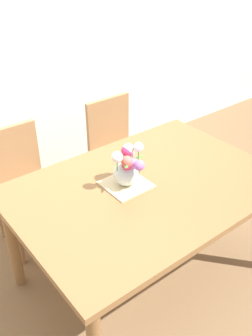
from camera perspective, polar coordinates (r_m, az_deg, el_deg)
name	(u,v)px	position (r m, az deg, el deg)	size (l,w,h in m)	color
ground_plane	(143,274)	(2.76, 2.68, -15.77)	(12.00, 12.00, 0.00)	brown
back_wall	(17,29)	(3.28, -16.24, 19.69)	(7.00, 0.10, 2.80)	silver
dining_table	(146,196)	(2.30, 3.11, -4.31)	(1.59, 1.10, 0.77)	olive
chair_left	(21,179)	(2.85, -15.71, -1.64)	(0.42, 0.42, 0.90)	#9E7047
chair_right	(116,144)	(3.21, -1.50, 3.72)	(0.42, 0.42, 0.90)	#9E7047
placemat	(126,184)	(2.24, 0.00, -2.50)	(0.26, 0.26, 0.01)	#CCB789
flower_vase	(127,166)	(2.17, 0.18, 0.26)	(0.23, 0.25, 0.26)	silver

